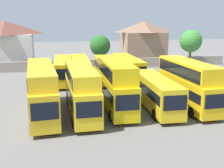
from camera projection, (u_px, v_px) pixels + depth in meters
The scene contains 15 objects.
ground at pixel (92, 77), 46.92m from camera, with size 140.00×140.00×0.00m, color #605E5B.
depot_boundary_wall at pixel (87, 65), 53.23m from camera, with size 56.00×0.50×1.80m, color gray.
bus_1 at pixel (42, 88), 27.82m from camera, with size 3.08×11.89×4.94m.
bus_2 at pixel (81, 88), 28.15m from camera, with size 2.54×10.79×4.80m.
bus_3 at pixel (116, 83), 29.53m from camera, with size 2.78×10.30×5.16m.
bus_4 at pixel (156, 91), 29.94m from camera, with size 2.90×10.50×3.36m.
bus_5 at pixel (188, 82), 30.51m from camera, with size 2.70×10.63×4.96m.
bus_6 at pixel (63, 69), 42.41m from camera, with size 3.00×11.39×3.48m.
bus_7 at pixel (80, 68), 43.08m from camera, with size 3.00×11.76×3.47m.
bus_8 at pixel (107, 68), 43.51m from camera, with size 2.85×10.53×3.34m.
bus_9 at pixel (128, 67), 44.79m from camera, with size 2.81×11.83×3.40m.
house_terrace_left at pixel (6, 43), 56.65m from camera, with size 10.61×7.86×8.84m.
house_terrace_centre at pixel (144, 41), 62.56m from camera, with size 9.42×6.44×8.63m.
tree_left_of_lot at pixel (100, 46), 55.50m from camera, with size 3.99×3.99×6.12m.
tree_behind_wall at pixel (191, 41), 54.49m from camera, with size 4.19×4.19×7.13m.
Camera 1 is at (-6.69, -27.59, 9.49)m, focal length 46.01 mm.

